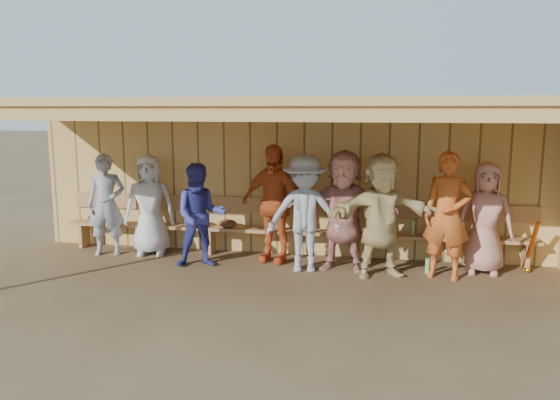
{
  "coord_description": "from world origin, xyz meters",
  "views": [
    {
      "loc": [
        1.48,
        -7.37,
        2.38
      ],
      "look_at": [
        0.0,
        0.35,
        1.05
      ],
      "focal_mm": 35.0,
      "sensor_mm": 36.0,
      "label": 1
    }
  ],
  "objects_px": {
    "player_extra": "(343,211)",
    "player_b": "(150,205)",
    "player_c": "(200,215)",
    "bench": "(289,224)",
    "player_g": "(447,216)",
    "player_h": "(485,218)",
    "player_e": "(305,214)",
    "player_d": "(273,204)",
    "player_f": "(381,215)",
    "player_a": "(106,205)"
  },
  "relations": [
    {
      "from": "player_h",
      "to": "bench",
      "type": "relative_size",
      "value": 0.21
    },
    {
      "from": "player_b",
      "to": "player_extra",
      "type": "xyz_separation_m",
      "value": [
        3.16,
        -0.3,
        0.07
      ]
    },
    {
      "from": "player_c",
      "to": "bench",
      "type": "height_order",
      "value": "player_c"
    },
    {
      "from": "player_d",
      "to": "player_g",
      "type": "relative_size",
      "value": 1.02
    },
    {
      "from": "player_g",
      "to": "bench",
      "type": "relative_size",
      "value": 0.24
    },
    {
      "from": "player_c",
      "to": "bench",
      "type": "distance_m",
      "value": 1.49
    },
    {
      "from": "player_c",
      "to": "bench",
      "type": "bearing_deg",
      "value": 14.77
    },
    {
      "from": "player_a",
      "to": "bench",
      "type": "height_order",
      "value": "player_a"
    },
    {
      "from": "player_d",
      "to": "player_h",
      "type": "distance_m",
      "value": 3.12
    },
    {
      "from": "player_b",
      "to": "player_e",
      "type": "relative_size",
      "value": 0.96
    },
    {
      "from": "player_a",
      "to": "player_b",
      "type": "distance_m",
      "value": 0.7
    },
    {
      "from": "player_e",
      "to": "player_g",
      "type": "height_order",
      "value": "player_g"
    },
    {
      "from": "player_a",
      "to": "player_d",
      "type": "relative_size",
      "value": 0.9
    },
    {
      "from": "player_c",
      "to": "player_e",
      "type": "relative_size",
      "value": 0.92
    },
    {
      "from": "player_extra",
      "to": "player_b",
      "type": "bearing_deg",
      "value": -178.24
    },
    {
      "from": "player_c",
      "to": "bench",
      "type": "relative_size",
      "value": 0.21
    },
    {
      "from": "player_a",
      "to": "player_extra",
      "type": "bearing_deg",
      "value": -18.62
    },
    {
      "from": "player_d",
      "to": "player_g",
      "type": "distance_m",
      "value": 2.58
    },
    {
      "from": "bench",
      "to": "player_d",
      "type": "bearing_deg",
      "value": -118.38
    },
    {
      "from": "player_a",
      "to": "player_extra",
      "type": "distance_m",
      "value": 3.85
    },
    {
      "from": "player_h",
      "to": "player_a",
      "type": "bearing_deg",
      "value": -175.72
    },
    {
      "from": "player_f",
      "to": "player_g",
      "type": "bearing_deg",
      "value": -15.65
    },
    {
      "from": "bench",
      "to": "player_f",
      "type": "bearing_deg",
      "value": -28.62
    },
    {
      "from": "player_e",
      "to": "player_g",
      "type": "relative_size",
      "value": 0.95
    },
    {
      "from": "player_d",
      "to": "bench",
      "type": "xyz_separation_m",
      "value": [
        0.19,
        0.34,
        -0.39
      ]
    },
    {
      "from": "player_h",
      "to": "bench",
      "type": "xyz_separation_m",
      "value": [
        -2.93,
        0.37,
        -0.28
      ]
    },
    {
      "from": "player_g",
      "to": "player_h",
      "type": "distance_m",
      "value": 0.68
    },
    {
      "from": "player_e",
      "to": "player_c",
      "type": "bearing_deg",
      "value": 174.78
    },
    {
      "from": "player_a",
      "to": "bench",
      "type": "distance_m",
      "value": 2.98
    },
    {
      "from": "player_h",
      "to": "player_d",
      "type": "bearing_deg",
      "value": -177.09
    },
    {
      "from": "player_d",
      "to": "bench",
      "type": "relative_size",
      "value": 0.24
    },
    {
      "from": "player_b",
      "to": "player_h",
      "type": "height_order",
      "value": "player_b"
    },
    {
      "from": "player_b",
      "to": "player_c",
      "type": "distance_m",
      "value": 1.16
    },
    {
      "from": "player_c",
      "to": "player_e",
      "type": "bearing_deg",
      "value": -16.87
    },
    {
      "from": "player_a",
      "to": "player_c",
      "type": "bearing_deg",
      "value": -28.38
    },
    {
      "from": "player_b",
      "to": "player_f",
      "type": "relative_size",
      "value": 0.93
    },
    {
      "from": "player_b",
      "to": "player_f",
      "type": "height_order",
      "value": "player_f"
    },
    {
      "from": "player_c",
      "to": "player_f",
      "type": "bearing_deg",
      "value": -18.96
    },
    {
      "from": "bench",
      "to": "player_c",
      "type": "bearing_deg",
      "value": -145.69
    },
    {
      "from": "player_extra",
      "to": "bench",
      "type": "relative_size",
      "value": 0.24
    },
    {
      "from": "player_e",
      "to": "player_extra",
      "type": "distance_m",
      "value": 0.57
    },
    {
      "from": "player_f",
      "to": "player_c",
      "type": "bearing_deg",
      "value": 160.82
    },
    {
      "from": "player_e",
      "to": "bench",
      "type": "bearing_deg",
      "value": 107.97
    },
    {
      "from": "player_a",
      "to": "bench",
      "type": "bearing_deg",
      "value": -7.47
    },
    {
      "from": "player_h",
      "to": "player_extra",
      "type": "bearing_deg",
      "value": -169.79
    },
    {
      "from": "player_g",
      "to": "player_f",
      "type": "bearing_deg",
      "value": -160.38
    },
    {
      "from": "player_f",
      "to": "player_h",
      "type": "distance_m",
      "value": 1.53
    },
    {
      "from": "player_b",
      "to": "player_f",
      "type": "distance_m",
      "value": 3.75
    },
    {
      "from": "player_f",
      "to": "player_h",
      "type": "xyz_separation_m",
      "value": [
        1.47,
        0.43,
        -0.07
      ]
    },
    {
      "from": "player_a",
      "to": "player_f",
      "type": "xyz_separation_m",
      "value": [
        4.4,
        -0.34,
        0.05
      ]
    }
  ]
}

